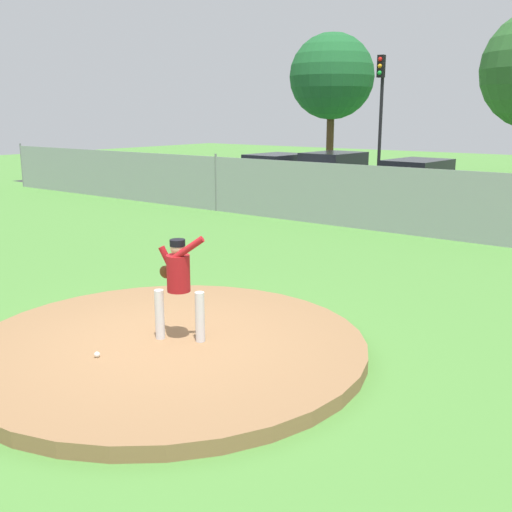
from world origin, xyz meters
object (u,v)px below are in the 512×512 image
parked_car_charcoal (416,185)px  traffic_light_near (381,101)px  parked_car_silver (333,177)px  traffic_cone_orange (361,198)px  pitcher_youth (178,279)px  parked_car_slate (276,175)px  baseball (97,354)px

parked_car_charcoal → traffic_light_near: (-3.40, 3.89, 2.97)m
parked_car_silver → traffic_cone_orange: size_ratio=7.86×
pitcher_youth → parked_car_slate: bearing=120.9°
pitcher_youth → parked_car_slate: size_ratio=0.34×
parked_car_slate → parked_car_charcoal: size_ratio=0.98×
traffic_light_near → parked_car_charcoal: bearing=-48.9°
parked_car_charcoal → traffic_light_near: bearing=131.1°
parked_car_charcoal → parked_car_slate: bearing=177.3°
pitcher_youth → parked_car_silver: bearing=112.6°
baseball → parked_car_charcoal: size_ratio=0.02×
parked_car_silver → traffic_cone_orange: parked_car_silver is taller
pitcher_youth → baseball: (-0.41, -1.10, -0.84)m
parked_car_silver → traffic_cone_orange: bearing=-25.9°
parked_car_charcoal → parked_car_silver: bearing=175.1°
parked_car_charcoal → traffic_cone_orange: size_ratio=8.16×
baseball → parked_car_charcoal: 15.79m
baseball → traffic_light_near: traffic_light_near is taller
baseball → parked_car_slate: bearing=118.0°
parked_car_slate → pitcher_youth: bearing=-59.1°
pitcher_youth → traffic_light_near: size_ratio=0.27×
baseball → traffic_cone_orange: 15.67m
parked_car_slate → parked_car_charcoal: (6.23, -0.29, 0.03)m
parked_car_silver → parked_car_slate: parked_car_silver is taller
parked_car_charcoal → traffic_light_near: 5.96m
baseball → traffic_cone_orange: bearing=105.2°
parked_car_slate → traffic_light_near: 5.47m
pitcher_youth → parked_car_silver: (-6.16, 14.82, -0.22)m
parked_car_slate → traffic_cone_orange: bearing=-10.3°
baseball → parked_car_slate: 18.03m
pitcher_youth → baseball: 1.45m
baseball → parked_car_silver: 16.94m
baseball → parked_car_silver: (-5.75, 15.92, 0.63)m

